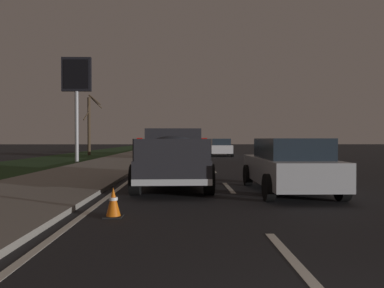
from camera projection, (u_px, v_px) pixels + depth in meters
ground at (202, 158)px, 28.52m from camera, size 144.00×144.00×0.00m
sidewalk_shoulder at (131, 157)px, 28.42m from camera, size 108.00×4.00×0.12m
grass_verge at (67, 158)px, 28.33m from camera, size 108.00×6.00×0.01m
lane_markings at (172, 157)px, 30.77m from camera, size 108.00×3.54×0.01m
pickup_truck at (173, 156)px, 11.58m from camera, size 5.47×2.37×1.87m
sedan_silver at (289, 165)px, 10.14m from camera, size 4.41×2.03×1.54m
sedan_white at (220, 147)px, 31.81m from camera, size 4.41×2.04×1.54m
sedan_black at (178, 149)px, 26.90m from camera, size 4.41×2.03×1.54m
gas_price_sign at (76, 84)px, 23.18m from camera, size 0.27×1.90×6.81m
bare_tree_far at (89, 124)px, 33.66m from camera, size 2.25×1.23×5.76m
traffic_cone_near at (113, 203)px, 6.98m from camera, size 0.36×0.36×0.58m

